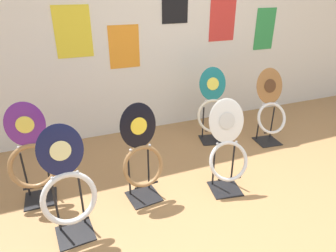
# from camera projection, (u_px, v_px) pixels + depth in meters

# --- Properties ---
(ground_plane) EXTENTS (14.00, 14.00, 0.00)m
(ground_plane) POSITION_uv_depth(u_px,v_px,m) (270.00, 232.00, 2.42)
(ground_plane) COLOR #A37547
(wall_back) EXTENTS (8.00, 0.07, 2.60)m
(wall_back) POSITION_uv_depth(u_px,v_px,m) (166.00, 30.00, 3.78)
(wall_back) COLOR silver
(wall_back) RESTS_ON ground_plane
(toilet_seat_display_teal_sax) EXTENTS (0.45, 0.37, 0.92)m
(toilet_seat_display_teal_sax) POSITION_uv_depth(u_px,v_px,m) (213.00, 108.00, 3.70)
(toilet_seat_display_teal_sax) COLOR black
(toilet_seat_display_teal_sax) RESTS_ON ground_plane
(toilet_seat_display_purple_note) EXTENTS (0.42, 0.29, 0.95)m
(toilet_seat_display_purple_note) POSITION_uv_depth(u_px,v_px,m) (32.00, 160.00, 2.61)
(toilet_seat_display_purple_note) COLOR black
(toilet_seat_display_purple_note) RESTS_ON ground_plane
(toilet_seat_display_navy_moon) EXTENTS (0.42, 0.30, 0.95)m
(toilet_seat_display_navy_moon) POSITION_uv_depth(u_px,v_px,m) (68.00, 189.00, 2.22)
(toilet_seat_display_navy_moon) COLOR black
(toilet_seat_display_navy_moon) RESTS_ON ground_plane
(toilet_seat_display_white_plain) EXTENTS (0.41, 0.37, 0.89)m
(toilet_seat_display_white_plain) POSITION_uv_depth(u_px,v_px,m) (227.00, 149.00, 2.78)
(toilet_seat_display_white_plain) COLOR black
(toilet_seat_display_white_plain) RESTS_ON ground_plane
(toilet_seat_display_woodgrain) EXTENTS (0.41, 0.36, 0.92)m
(toilet_seat_display_woodgrain) POSITION_uv_depth(u_px,v_px,m) (270.00, 110.00, 3.67)
(toilet_seat_display_woodgrain) COLOR black
(toilet_seat_display_woodgrain) RESTS_ON ground_plane
(toilet_seat_display_jazz_black) EXTENTS (0.40, 0.31, 0.92)m
(toilet_seat_display_jazz_black) POSITION_uv_depth(u_px,v_px,m) (142.00, 155.00, 2.64)
(toilet_seat_display_jazz_black) COLOR black
(toilet_seat_display_jazz_black) RESTS_ON ground_plane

